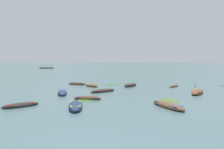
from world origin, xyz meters
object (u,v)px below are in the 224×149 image
Objects in this scene: rowboat_9 at (77,84)px; rowboat_4 at (62,93)px; rowboat_3 at (76,106)px; rowboat_8 at (87,98)px; rowboat_7 at (103,91)px; rowboat_11 at (130,85)px; rowboat_2 at (168,105)px; rowboat_10 at (21,105)px; mooring_buoy at (195,90)px; ferry_0 at (47,68)px; rowboat_0 at (197,92)px; rowboat_6 at (174,86)px; rowboat_5 at (92,86)px.

rowboat_4 is at bearing -82.67° from rowboat_9.
rowboat_8 is (0.05, 4.34, -0.06)m from rowboat_3.
rowboat_11 reaches higher than rowboat_7.
rowboat_2 is 14.45m from rowboat_10.
rowboat_9 is 0.96× the size of rowboat_11.
rowboat_8 is at bearing -68.00° from rowboat_9.
mooring_buoy is (13.84, 3.03, -0.06)m from rowboat_7.
rowboat_11 is 0.44× the size of ferry_0.
rowboat_3 is at bearing -90.65° from rowboat_8.
ferry_0 is 7.37× the size of mooring_buoy.
rowboat_11 is at bearing 70.50° from rowboat_8.
rowboat_0 is 3.04m from mooring_buoy.
rowboat_0 is 1.12× the size of rowboat_11.
ferry_0 is at bearing 121.03° from rowboat_2.
rowboat_4 is at bearing -171.84° from rowboat_0.
mooring_buoy is at bearing -63.61° from rowboat_6.
rowboat_3 is at bearing -105.03° from rowboat_11.
rowboat_2 is 22.61m from rowboat_9.
mooring_buoy reaches higher than rowboat_11.
rowboat_3 is 1.15× the size of rowboat_7.
rowboat_4 is 5.46m from rowboat_8.
rowboat_9 is (-5.77, 18.73, -0.04)m from rowboat_3.
rowboat_11 is at bearing -56.52° from ferry_0.
rowboat_9 is at bearing 164.99° from mooring_buoy.
rowboat_5 is 0.34× the size of ferry_0.
rowboat_6 is (-1.73, 7.56, -0.09)m from rowboat_0.
rowboat_4 is 7.85m from rowboat_10.
rowboat_2 is 1.40× the size of rowboat_6.
rowboat_9 is 102.32m from ferry_0.
rowboat_5 reaches higher than rowboat_8.
rowboat_9 is 10.52m from rowboat_11.
rowboat_0 is at bearing -23.05° from rowboat_9.
rowboat_4 is 11.22m from rowboat_9.
rowboat_10 reaches higher than rowboat_6.
rowboat_6 is at bearing 3.14° from rowboat_11.
rowboat_9 is at bearing 107.11° from rowboat_3.
rowboat_8 is at bearing -97.81° from rowboat_7.
rowboat_7 reaches higher than rowboat_10.
rowboat_3 reaches higher than rowboat_11.
ferry_0 reaches higher than rowboat_10.
rowboat_2 is 0.49× the size of ferry_0.
rowboat_3 is at bearing -124.90° from rowboat_6.
ferry_0 is at bearing 119.86° from rowboat_7.
rowboat_3 is 1.02× the size of rowboat_4.
rowboat_2 is 16.47m from rowboat_11.
rowboat_10 is at bearing -120.18° from rowboat_11.
rowboat_7 is at bearing 82.19° from rowboat_8.
ferry_0 is at bearing 126.88° from rowboat_6.
rowboat_2 reaches higher than rowboat_9.
rowboat_7 reaches higher than rowboat_8.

